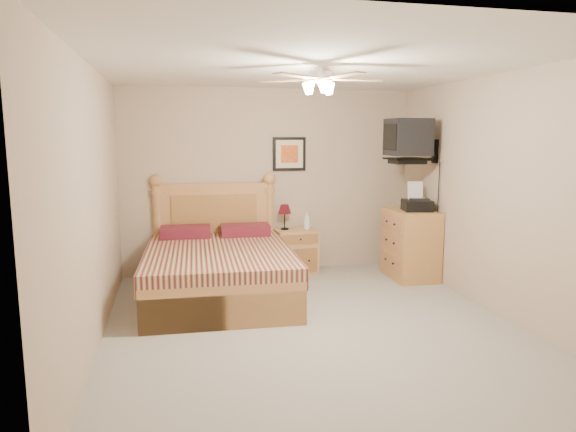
% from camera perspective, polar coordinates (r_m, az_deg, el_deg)
% --- Properties ---
extents(floor, '(4.50, 4.50, 0.00)m').
position_cam_1_polar(floor, '(5.20, 2.75, -12.09)').
color(floor, gray).
rests_on(floor, ground).
extents(ceiling, '(4.00, 4.50, 0.04)m').
position_cam_1_polar(ceiling, '(4.90, 2.97, 16.34)').
color(ceiling, white).
rests_on(ceiling, ground).
extents(wall_back, '(4.00, 0.04, 2.50)m').
position_cam_1_polar(wall_back, '(7.08, -2.04, 3.90)').
color(wall_back, tan).
rests_on(wall_back, ground).
extents(wall_front, '(4.00, 0.04, 2.50)m').
position_cam_1_polar(wall_front, '(2.83, 15.18, -3.89)').
color(wall_front, tan).
rests_on(wall_front, ground).
extents(wall_left, '(0.04, 4.50, 2.50)m').
position_cam_1_polar(wall_left, '(4.77, -20.96, 0.93)').
color(wall_left, tan).
rests_on(wall_left, ground).
extents(wall_right, '(0.04, 4.50, 2.50)m').
position_cam_1_polar(wall_right, '(5.76, 22.40, 2.11)').
color(wall_right, tan).
rests_on(wall_right, ground).
extents(bed, '(1.71, 2.19, 1.38)m').
position_cam_1_polar(bed, '(5.94, -7.75, -2.60)').
color(bed, '#BE864A').
rests_on(bed, ground).
extents(nightstand, '(0.58, 0.45, 0.60)m').
position_cam_1_polar(nightstand, '(7.05, 0.86, -3.93)').
color(nightstand, '#B67A49').
rests_on(nightstand, ground).
extents(table_lamp, '(0.19, 0.19, 0.34)m').
position_cam_1_polar(table_lamp, '(6.99, -0.39, -0.10)').
color(table_lamp, '#560F19').
rests_on(table_lamp, nightstand).
extents(lotion_bottle, '(0.10, 0.10, 0.24)m').
position_cam_1_polar(lotion_bottle, '(7.02, 2.08, -0.50)').
color(lotion_bottle, silver).
rests_on(lotion_bottle, nightstand).
extents(framed_picture, '(0.46, 0.04, 0.46)m').
position_cam_1_polar(framed_picture, '(7.09, 0.14, 6.91)').
color(framed_picture, black).
rests_on(framed_picture, wall_back).
extents(dresser, '(0.55, 0.78, 0.91)m').
position_cam_1_polar(dresser, '(6.97, 13.45, -3.05)').
color(dresser, '#AD773F').
rests_on(dresser, ground).
extents(fax_machine, '(0.42, 0.43, 0.37)m').
position_cam_1_polar(fax_machine, '(6.81, 14.17, 2.11)').
color(fax_machine, black).
rests_on(fax_machine, dresser).
extents(magazine_lower, '(0.25, 0.29, 0.02)m').
position_cam_1_polar(magazine_lower, '(7.06, 12.16, 0.98)').
color(magazine_lower, '#ADA38E').
rests_on(magazine_lower, dresser).
extents(magazine_upper, '(0.29, 0.32, 0.02)m').
position_cam_1_polar(magazine_upper, '(7.09, 12.20, 1.19)').
color(magazine_upper, gray).
rests_on(magazine_upper, magazine_lower).
extents(wall_tv, '(0.56, 0.46, 0.58)m').
position_cam_1_polar(wall_tv, '(6.75, 14.34, 8.15)').
color(wall_tv, black).
rests_on(wall_tv, wall_right).
extents(ceiling_fan, '(1.14, 1.14, 0.28)m').
position_cam_1_polar(ceiling_fan, '(4.70, 3.64, 14.95)').
color(ceiling_fan, white).
rests_on(ceiling_fan, ceiling).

